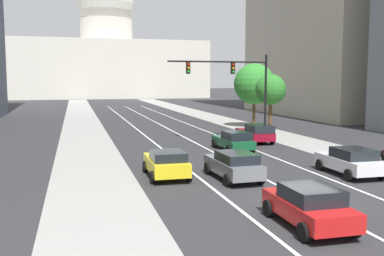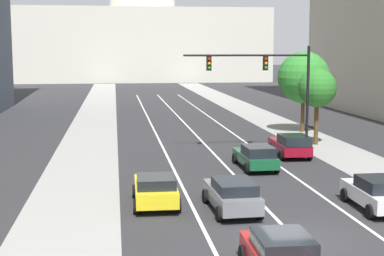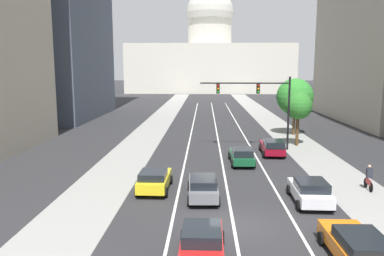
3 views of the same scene
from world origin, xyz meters
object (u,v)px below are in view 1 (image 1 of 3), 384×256
car_white (350,161)px  car_red (309,205)px  street_tree_near_right (254,84)px  car_yellow (166,163)px  car_crimson (256,133)px  car_gray (234,165)px  street_tree_mid_right (271,90)px  traffic_signal_mast (237,79)px  capitol_building (107,58)px  car_green (234,140)px

car_white → car_red: car_white is taller
street_tree_near_right → car_yellow: bearing=-122.8°
car_yellow → car_crimson: size_ratio=0.91×
car_gray → street_tree_mid_right: bearing=-32.2°
car_white → traffic_signal_mast: traffic_signal_mast is taller
car_crimson → street_tree_near_right: bearing=-20.2°
car_yellow → street_tree_mid_right: (13.08, 15.43, 3.44)m
car_crimson → car_gray: bearing=154.1°
capitol_building → car_green: (1.63, -101.32, -10.64)m
car_green → car_crimson: car_crimson is taller
traffic_signal_mast → car_yellow: bearing=-123.7°
car_white → car_crimson: bearing=1.4°
car_white → car_crimson: size_ratio=0.92×
car_red → capitol_building: bearing=-0.1°
car_gray → car_green: size_ratio=0.96×
capitol_building → car_red: bearing=-90.8°
car_gray → car_green: 9.35m
street_tree_mid_right → street_tree_near_right: street_tree_near_right is taller
car_yellow → capitol_building: bearing=-1.5°
capitol_building → car_green: capitol_building is taller
car_yellow → street_tree_mid_right: bearing=-39.2°
car_crimson → street_tree_mid_right: size_ratio=0.81×
car_white → car_green: 9.91m
street_tree_mid_right → street_tree_near_right: (1.17, 6.65, 0.48)m
capitol_building → car_gray: (-1.62, -110.09, -10.61)m
car_white → car_gray: car_white is taller
car_yellow → car_green: bearing=-40.4°
car_gray → street_tree_mid_right: street_tree_mid_right is taller
car_white → car_gray: size_ratio=0.97×
car_gray → car_red: car_gray is taller
car_white → car_yellow: bearing=79.6°
car_gray → traffic_signal_mast: traffic_signal_mast is taller
capitol_building → car_red: (-1.62, -117.69, -10.63)m
street_tree_near_right → capitol_building: bearing=96.2°
car_gray → car_crimson: size_ratio=0.95×
car_red → street_tree_near_right: (11.01, 31.12, 3.92)m
traffic_signal_mast → street_tree_near_right: bearing=58.6°
car_gray → traffic_signal_mast: (5.67, 14.79, 4.41)m
car_yellow → street_tree_mid_right: street_tree_mid_right is taller
car_gray → car_green: car_gray is taller
car_crimson → traffic_signal_mast: traffic_signal_mast is taller
car_white → traffic_signal_mast: (-0.80, 15.38, 4.42)m
traffic_signal_mast → street_tree_mid_right: traffic_signal_mast is taller
car_gray → car_red: size_ratio=1.08×
car_gray → street_tree_near_right: size_ratio=0.63×
car_red → traffic_signal_mast: bearing=-13.6°
street_tree_near_right → car_gray: bearing=-115.1°
car_yellow → car_gray: size_ratio=0.95×
capitol_building → car_crimson: capitol_building is taller
capitol_building → street_tree_near_right: size_ratio=7.94×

